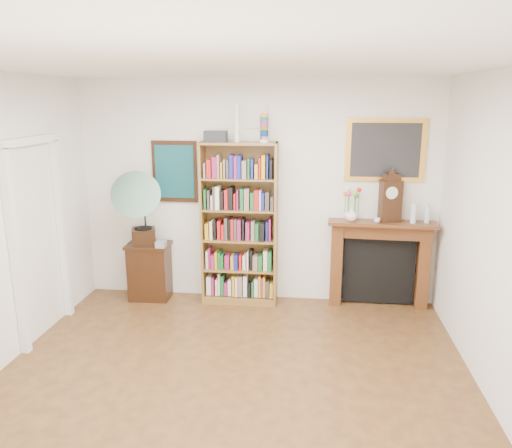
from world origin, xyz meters
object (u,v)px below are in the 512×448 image
Objects in this scene: bookshelf at (239,215)px; cd_stack at (161,244)px; fireplace at (380,256)px; bottle_left at (414,213)px; gramophone at (137,203)px; bottle_right at (427,215)px; teacup at (377,220)px; mantel_clock at (390,199)px; side_cabinet at (150,271)px; flower_vase at (351,214)px.

bookshelf reaches higher than cd_stack.
bottle_left is at bearing -10.50° from fireplace.
gramophone is 3.54m from bottle_right.
bottle_right is at bearing 3.70° from cd_stack.
bookshelf is at bearing 179.13° from teacup.
mantel_clock is at bearing 27.30° from teacup.
gramophone is 1.65× the size of mantel_clock.
cd_stack is 1.59× the size of teacup.
bottle_right is at bearing 0.50° from bookshelf.
mantel_clock is (1.83, 0.05, 0.24)m from bookshelf.
side_cabinet is at bearing 164.69° from mantel_clock.
cd_stack is at bearing -176.78° from bottle_left.
flower_vase is 0.73m from bottle_left.
bookshelf reaches higher than side_cabinet.
mantel_clock is at bearing -22.59° from fireplace.
fireplace is at bearing 174.72° from bottle_right.
mantel_clock is (3.01, 0.08, 1.01)m from side_cabinet.
fireplace is (2.93, 0.12, 0.27)m from side_cabinet.
teacup is (-0.15, -0.08, -0.25)m from mantel_clock.
bookshelf is 14.42× the size of flower_vase.
side_cabinet is 6.19× the size of cd_stack.
fireplace is at bearing 0.69° from side_cabinet.
side_cabinet is 2.68m from flower_vase.
bottle_right is at bearing -0.47° from flower_vase.
gramophone reaches higher than bottle_left.
bookshelf is at bearing -178.90° from bottle_right.
fireplace reaches higher than cd_stack.
gramophone reaches higher than bottle_right.
teacup is at bearing -169.58° from mantel_clock.
cd_stack is at bearing -171.67° from fireplace.
flower_vase reaches higher than teacup.
flower_vase reaches higher than cd_stack.
cd_stack is at bearing 167.59° from mantel_clock.
gramophone is at bearing -177.25° from bottle_right.
bookshelf is at bearing -177.88° from flower_vase.
mantel_clock is 0.50m from flower_vase.
flower_vase is at bearing 0.12° from side_cabinet.
bookshelf is 1.41m from side_cabinet.
flower_vase is (2.64, 0.18, -0.11)m from gramophone.
bottle_right is (3.24, 0.21, 0.42)m from cd_stack.
gramophone reaches higher than teacup.
side_cabinet is at bearing 147.14° from cd_stack.
mantel_clock is 0.32m from bottle_left.
mantel_clock reaches higher than fireplace.
flower_vase is 2.16× the size of teacup.
teacup is at bearing -1.47° from bookshelf.
flower_vase is at bearing 176.56° from bottle_left.
side_cabinet is 3.71× the size of bottle_right.
bookshelf is 31.15× the size of teacup.
gramophone is 3.10m from mantel_clock.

